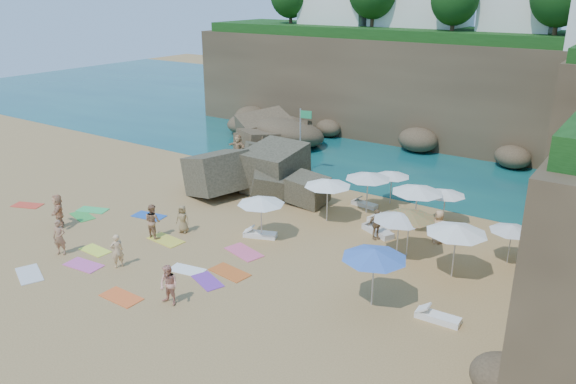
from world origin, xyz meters
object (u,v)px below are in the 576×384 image
Objects in this scene: flag_pole at (302,133)px; person_stand_5 at (238,147)px; person_stand_1 at (153,221)px; person_stand_4 at (439,226)px; person_stand_2 at (289,160)px; parasol_1 at (392,174)px; person_stand_6 at (117,251)px; person_stand_3 at (376,224)px; parasol_0 at (368,175)px; lounger_0 at (365,204)px; parasol_2 at (446,192)px; rock_outcrop at (277,189)px.

person_stand_5 is at bearing 177.50° from flag_pole.
person_stand_1 reaches higher than person_stand_4.
parasol_1 is at bearing -151.14° from person_stand_2.
person_stand_6 is at bearing -61.38° from person_stand_5.
parasol_1 is at bearing -14.16° from flag_pole.
person_stand_3 is 3.01m from person_stand_4.
parasol_1 is 1.38× the size of person_stand_2.
parasol_0 is 13.24m from person_stand_5.
person_stand_6 is (-8.24, -9.22, -0.00)m from person_stand_3.
lounger_0 is 5.70m from person_stand_4.
person_stand_1 is at bearing -129.39° from parasol_0.
parasol_0 is 1.39× the size of person_stand_5.
person_stand_5 is at bearing 170.46° from lounger_0.
parasol_2 is at bearing -19.45° from parasol_1.
person_stand_4 is (5.16, -2.31, 0.72)m from lounger_0.
parasol_1 reaches higher than person_stand_2.
parasol_0 is 1.59× the size of person_stand_3.
person_stand_5 reaches higher than lounger_0.
parasol_1 is (7.31, -1.84, -1.01)m from flag_pole.
person_stand_3 is (1.47, -4.93, -1.01)m from parasol_1.
lounger_0 is 0.84× the size of person_stand_5.
flag_pole is 2.12× the size of parasol_2.
lounger_0 is at bearing -143.12° from person_stand_4.
flag_pole is 7.90m from parasol_0.
person_stand_4 is (11.99, 7.45, -0.04)m from person_stand_1.
person_stand_3 is at bearing -18.24° from person_stand_5.
parasol_1 is at bearing -159.76° from person_stand_4.
parasol_1 reaches higher than person_stand_6.
person_stand_3 is at bearing -55.60° from parasol_0.
lounger_0 is 4.47m from person_stand_3.
person_stand_3 is (-2.13, -3.66, -1.01)m from parasol_2.
parasol_1 is at bearing 49.09° from person_stand_3.
person_stand_5 is (-16.58, 3.36, -0.90)m from parasol_2.
rock_outcrop is 5.11× the size of lounger_0.
parasol_1 is 13.18m from person_stand_5.
parasol_2 is 1.31× the size of person_stand_3.
person_stand_6 reaches higher than rock_outcrop.
person_stand_6 is (1.06, -3.12, -0.09)m from person_stand_1.
rock_outcrop is 10.59m from parasol_2.
flag_pole is at bearing 97.65° from rock_outcrop.
parasol_2 is at bearing -135.08° from person_stand_1.
flag_pole is 11.39m from parasol_2.
rock_outcrop is at bearing -128.27° from person_stand_4.
lounger_0 is at bearing 5.02° from rock_outcrop.
person_stand_2 is at bearing -142.31° from person_stand_4.
person_stand_1 is (-7.83, -11.03, -0.92)m from parasol_1.
person_stand_1 reaches higher than person_stand_6.
lounger_0 is 12.47m from person_stand_5.
parasol_0 is at bearing -165.24° from person_stand_2.
parasol_1 is at bearing 174.07° from person_stand_6.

